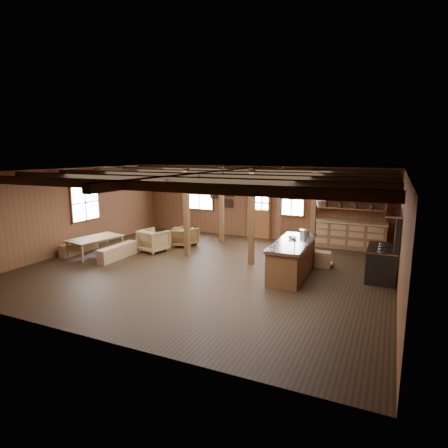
% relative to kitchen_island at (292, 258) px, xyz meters
% --- Properties ---
extents(room, '(10.04, 9.04, 2.84)m').
position_rel_kitchen_island_xyz_m(room, '(-2.37, -0.47, 0.92)').
color(room, black).
rests_on(room, ground).
extents(ceiling_joists, '(9.80, 8.82, 0.18)m').
position_rel_kitchen_island_xyz_m(ceiling_joists, '(-2.37, -0.29, 2.20)').
color(ceiling_joists, black).
rests_on(ceiling_joists, ceiling).
extents(timber_posts, '(3.95, 2.35, 2.80)m').
position_rel_kitchen_island_xyz_m(timber_posts, '(-1.85, 1.61, 0.92)').
color(timber_posts, '#402012').
rests_on(timber_posts, floor).
extents(back_door, '(1.02, 0.08, 2.15)m').
position_rel_kitchen_island_xyz_m(back_door, '(-2.37, 3.98, 0.40)').
color(back_door, brown).
rests_on(back_door, floor).
extents(window_back_left, '(1.32, 0.06, 1.32)m').
position_rel_kitchen_island_xyz_m(window_back_left, '(-4.97, 3.99, 1.12)').
color(window_back_left, white).
rests_on(window_back_left, wall_back).
extents(window_back_right, '(1.02, 0.06, 1.32)m').
position_rel_kitchen_island_xyz_m(window_back_right, '(-1.07, 3.99, 1.12)').
color(window_back_right, white).
rests_on(window_back_right, wall_back).
extents(window_left, '(0.14, 1.24, 1.32)m').
position_rel_kitchen_island_xyz_m(window_left, '(-7.33, 0.03, 1.12)').
color(window_left, white).
rests_on(window_left, wall_back).
extents(notice_boards, '(1.08, 0.03, 0.90)m').
position_rel_kitchen_island_xyz_m(notice_boards, '(-3.87, 3.98, 1.16)').
color(notice_boards, beige).
rests_on(notice_boards, wall_back).
extents(back_counter, '(2.55, 0.60, 2.45)m').
position_rel_kitchen_island_xyz_m(back_counter, '(1.03, 3.73, 0.12)').
color(back_counter, brown).
rests_on(back_counter, floor).
extents(pendant_lamps, '(1.86, 2.36, 0.66)m').
position_rel_kitchen_island_xyz_m(pendant_lamps, '(-4.62, 0.53, 1.77)').
color(pendant_lamps, '#303032').
rests_on(pendant_lamps, ceiling).
extents(pot_rack, '(0.39, 3.00, 0.44)m').
position_rel_kitchen_island_xyz_m(pot_rack, '(0.97, -0.18, 1.81)').
color(pot_rack, '#303032').
rests_on(pot_rack, ceiling).
extents(kitchen_island, '(0.93, 2.52, 1.20)m').
position_rel_kitchen_island_xyz_m(kitchen_island, '(0.00, 0.00, 0.00)').
color(kitchen_island, brown).
rests_on(kitchen_island, floor).
extents(step_stool, '(0.55, 0.42, 0.45)m').
position_rel_kitchen_island_xyz_m(step_stool, '(0.63, 1.13, -0.25)').
color(step_stool, olive).
rests_on(step_stool, floor).
extents(commercial_range, '(0.77, 1.45, 1.80)m').
position_rel_kitchen_island_xyz_m(commercial_range, '(2.28, 0.71, 0.12)').
color(commercial_range, '#303032').
rests_on(commercial_range, floor).
extents(dining_table, '(1.23, 1.83, 0.59)m').
position_rel_kitchen_island_xyz_m(dining_table, '(-6.27, -0.67, -0.18)').
color(dining_table, olive).
rests_on(dining_table, floor).
extents(bench_wall, '(0.28, 1.48, 0.41)m').
position_rel_kitchen_island_xyz_m(bench_wall, '(-7.02, -0.67, -0.27)').
color(bench_wall, olive).
rests_on(bench_wall, floor).
extents(bench_aisle, '(0.29, 1.57, 0.43)m').
position_rel_kitchen_island_xyz_m(bench_aisle, '(-5.41, -0.67, -0.26)').
color(bench_aisle, olive).
rests_on(bench_aisle, floor).
extents(armchair_a, '(0.88, 0.89, 0.64)m').
position_rel_kitchen_island_xyz_m(armchair_a, '(-4.39, 1.59, -0.16)').
color(armchair_a, brown).
rests_on(armchair_a, floor).
extents(armchair_b, '(0.92, 0.93, 0.66)m').
position_rel_kitchen_island_xyz_m(armchair_b, '(-4.37, 1.81, -0.15)').
color(armchair_b, brown).
rests_on(armchair_b, floor).
extents(armchair_c, '(0.98, 0.99, 0.76)m').
position_rel_kitchen_island_xyz_m(armchair_c, '(-4.88, 0.53, -0.10)').
color(armchair_c, olive).
rests_on(armchair_c, floor).
extents(counter_pot, '(0.28, 0.28, 0.17)m').
position_rel_kitchen_island_xyz_m(counter_pot, '(0.12, 0.89, 0.55)').
color(counter_pot, silver).
rests_on(counter_pot, kitchen_island).
extents(bowl, '(0.31, 0.31, 0.06)m').
position_rel_kitchen_island_xyz_m(bowl, '(-0.09, 0.33, 0.49)').
color(bowl, silver).
rests_on(bowl, kitchen_island).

